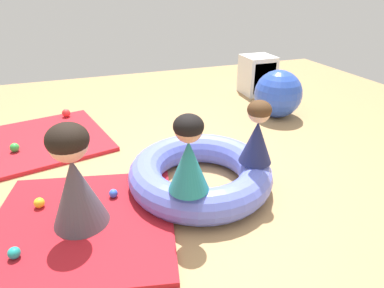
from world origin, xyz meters
TOP-DOWN VIEW (x-y plane):
  - ground_plane at (0.00, 0.00)m, footprint 8.00×8.00m
  - gym_mat_near_left at (-1.44, 1.43)m, footprint 1.91×1.60m
  - gym_mat_center_rear at (-0.91, -0.08)m, footprint 1.51×1.48m
  - inflatable_cushion at (0.05, 0.10)m, footprint 1.18×1.18m
  - child_in_teal at (-0.18, -0.27)m, footprint 0.36×0.36m
  - child_in_navy at (0.44, -0.08)m, footprint 0.33×0.33m
  - adult_seated at (-0.91, -0.08)m, footprint 0.42×0.42m
  - play_ball_teal at (-1.32, -0.29)m, footprint 0.08×0.08m
  - play_ball_yellow at (-1.20, 0.20)m, footprint 0.08×0.08m
  - play_ball_green at (-1.47, 1.25)m, footprint 0.09×0.09m
  - play_ball_red at (-0.97, 2.05)m, footprint 0.10×0.10m
  - play_ball_blue at (-0.66, 0.14)m, footprint 0.07×0.07m
  - exercise_ball_large at (1.54, 1.29)m, footprint 0.59×0.59m
  - storage_cube at (1.78, 2.20)m, footprint 0.44×0.44m

SIDE VIEW (x-z plane):
  - ground_plane at x=0.00m, z-range 0.00..0.00m
  - gym_mat_near_left at x=-1.44m, z-range 0.00..0.04m
  - gym_mat_center_rear at x=-0.91m, z-range 0.00..0.04m
  - play_ball_blue at x=-0.66m, z-range 0.04..0.11m
  - play_ball_teal at x=-1.32m, z-range 0.04..0.12m
  - play_ball_yellow at x=-1.20m, z-range 0.04..0.12m
  - play_ball_green at x=-1.47m, z-range 0.04..0.13m
  - play_ball_red at x=-0.97m, z-range 0.04..0.14m
  - inflatable_cushion at x=0.05m, z-range 0.00..0.27m
  - storage_cube at x=1.78m, z-range 0.00..0.56m
  - exercise_ball_large at x=1.54m, z-range 0.00..0.59m
  - adult_seated at x=-0.91m, z-range 0.03..0.78m
  - child_in_navy at x=0.44m, z-range 0.26..0.77m
  - child_in_teal at x=-0.18m, z-range 0.26..0.81m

